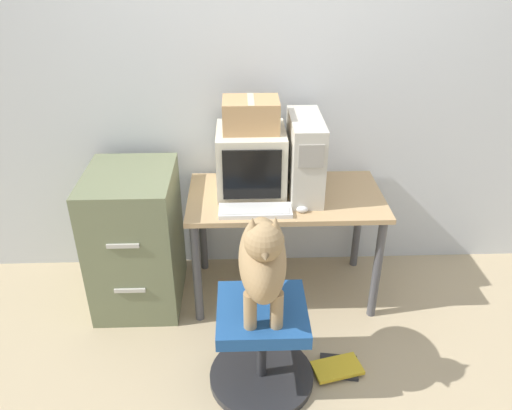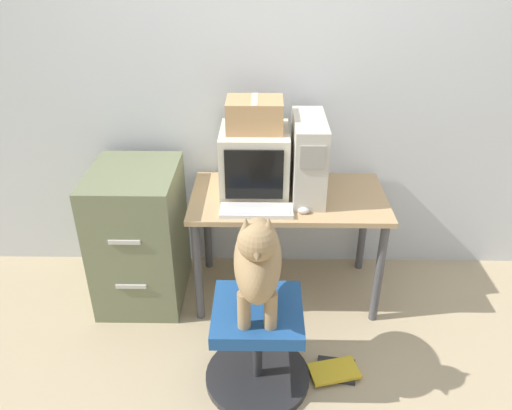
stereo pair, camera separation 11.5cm
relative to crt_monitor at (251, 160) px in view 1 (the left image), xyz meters
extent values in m
plane|color=tan|center=(0.20, -0.39, -0.89)|extent=(12.00, 12.00, 0.00)
cube|color=silver|center=(0.20, 0.30, 0.41)|extent=(8.00, 0.05, 2.60)
cube|color=tan|center=(0.20, -0.08, -0.20)|extent=(1.15, 0.62, 0.03)
cylinder|color=#4C4C51|center=(-0.32, -0.34, -0.55)|extent=(0.05, 0.05, 0.67)
cylinder|color=#4C4C51|center=(0.72, -0.34, -0.55)|extent=(0.05, 0.05, 0.67)
cylinder|color=#4C4C51|center=(-0.32, 0.18, -0.55)|extent=(0.05, 0.05, 0.67)
cylinder|color=#4C4C51|center=(0.72, 0.18, -0.55)|extent=(0.05, 0.05, 0.67)
cube|color=beige|center=(0.00, 0.00, 0.00)|extent=(0.39, 0.39, 0.38)
cube|color=black|center=(0.00, -0.19, 0.00)|extent=(0.32, 0.01, 0.29)
cube|color=beige|center=(0.31, -0.05, 0.04)|extent=(0.18, 0.46, 0.46)
cube|color=#9E998E|center=(0.31, -0.28, 0.14)|extent=(0.13, 0.01, 0.13)
cube|color=silver|center=(0.01, -0.28, -0.18)|extent=(0.40, 0.15, 0.02)
cube|color=silver|center=(0.01, -0.28, -0.16)|extent=(0.37, 0.12, 0.00)
ellipsoid|color=silver|center=(0.27, -0.29, -0.17)|extent=(0.06, 0.04, 0.04)
cylinder|color=#262628|center=(0.03, -0.82, -0.87)|extent=(0.54, 0.54, 0.04)
cylinder|color=#262628|center=(0.03, -0.82, -0.66)|extent=(0.05, 0.05, 0.38)
cube|color=#1E4C8C|center=(0.03, -0.82, -0.44)|extent=(0.43, 0.42, 0.07)
ellipsoid|color=#9E7F56|center=(0.03, -0.81, -0.13)|extent=(0.22, 0.48, 0.35)
cylinder|color=#9E7F56|center=(-0.03, -0.95, -0.31)|extent=(0.06, 0.06, 0.19)
cylinder|color=#9E7F56|center=(0.09, -0.95, -0.31)|extent=(0.06, 0.06, 0.19)
sphere|color=#9E7F56|center=(0.03, -0.95, 0.06)|extent=(0.17, 0.17, 0.17)
cone|color=brown|center=(0.03, -1.02, 0.04)|extent=(0.08, 0.09, 0.08)
cone|color=#9E7F56|center=(-0.02, -0.94, 0.13)|extent=(0.06, 0.06, 0.08)
cone|color=#9E7F56|center=(0.08, -0.94, 0.13)|extent=(0.06, 0.06, 0.08)
torus|color=orange|center=(0.03, -0.92, -0.01)|extent=(0.12, 0.12, 0.02)
cube|color=#6B7251|center=(-0.70, -0.11, -0.46)|extent=(0.50, 0.60, 0.87)
cube|color=beige|center=(-0.70, -0.41, -0.31)|extent=(0.18, 0.01, 0.02)
cube|color=beige|center=(-0.70, -0.41, -0.61)|extent=(0.18, 0.01, 0.02)
cube|color=tan|center=(0.00, 0.00, 0.28)|extent=(0.31, 0.24, 0.18)
cube|color=beige|center=(0.00, 0.00, 0.37)|extent=(0.04, 0.23, 0.00)
cube|color=#262628|center=(0.45, -0.76, -0.88)|extent=(0.22, 0.19, 0.02)
cube|color=gold|center=(0.43, -0.79, -0.86)|extent=(0.28, 0.20, 0.02)
camera|label=1|loc=(-0.06, -2.66, 1.19)|focal=35.00mm
camera|label=2|loc=(0.05, -2.67, 1.19)|focal=35.00mm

